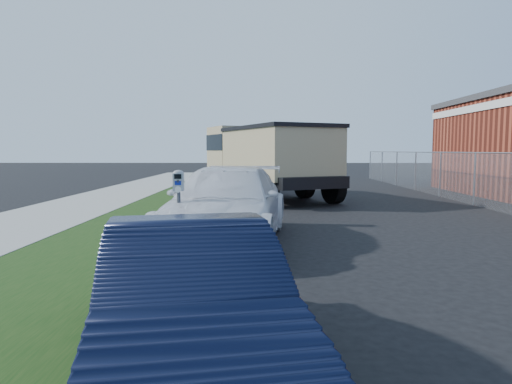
{
  "coord_description": "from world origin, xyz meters",
  "views": [
    {
      "loc": [
        -1.29,
        -8.61,
        1.88
      ],
      "look_at": [
        -1.4,
        1.0,
        1.0
      ],
      "focal_mm": 32.0,
      "sensor_mm": 36.0,
      "label": 1
    }
  ],
  "objects_px": {
    "dump_truck": "(264,157)",
    "white_wagon": "(227,205)",
    "navy_sedan": "(191,302)",
    "parking_meter": "(179,192)"
  },
  "relations": [
    {
      "from": "dump_truck",
      "to": "navy_sedan",
      "type": "bearing_deg",
      "value": -117.56
    },
    {
      "from": "dump_truck",
      "to": "white_wagon",
      "type": "bearing_deg",
      "value": -120.09
    },
    {
      "from": "navy_sedan",
      "to": "dump_truck",
      "type": "bearing_deg",
      "value": 74.25
    },
    {
      "from": "white_wagon",
      "to": "navy_sedan",
      "type": "distance_m",
      "value": 5.6
    },
    {
      "from": "parking_meter",
      "to": "navy_sedan",
      "type": "relative_size",
      "value": 0.36
    },
    {
      "from": "parking_meter",
      "to": "white_wagon",
      "type": "distance_m",
      "value": 1.57
    },
    {
      "from": "white_wagon",
      "to": "navy_sedan",
      "type": "xyz_separation_m",
      "value": [
        0.13,
        -5.59,
        -0.13
      ]
    },
    {
      "from": "parking_meter",
      "to": "white_wagon",
      "type": "bearing_deg",
      "value": 60.0
    },
    {
      "from": "parking_meter",
      "to": "navy_sedan",
      "type": "distance_m",
      "value": 4.38
    },
    {
      "from": "white_wagon",
      "to": "navy_sedan",
      "type": "height_order",
      "value": "white_wagon"
    }
  ]
}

